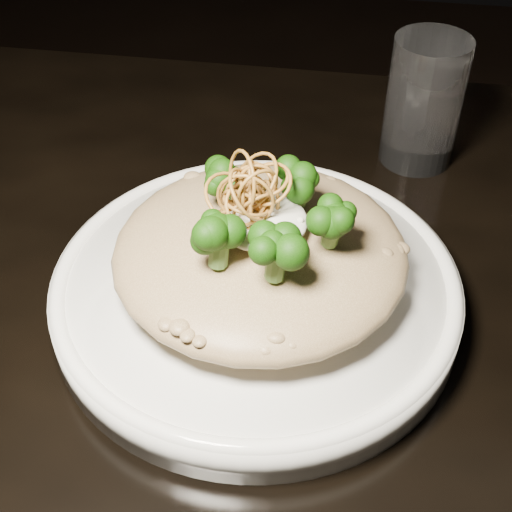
{
  "coord_description": "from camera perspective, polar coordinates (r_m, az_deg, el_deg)",
  "views": [
    {
      "loc": [
        -0.02,
        -0.4,
        1.16
      ],
      "look_at": [
        -0.08,
        -0.0,
        0.81
      ],
      "focal_mm": 50.0,
      "sensor_mm": 36.0,
      "label": 1
    }
  ],
  "objects": [
    {
      "name": "shallots",
      "position": [
        0.5,
        -0.36,
        6.07
      ],
      "size": [
        0.07,
        0.07,
        0.04
      ],
      "primitive_type": null,
      "color": "brown",
      "rests_on": "cheese"
    },
    {
      "name": "cheese",
      "position": [
        0.51,
        0.5,
        2.82
      ],
      "size": [
        0.07,
        0.07,
        0.02
      ],
      "primitive_type": "ellipsoid",
      "color": "silver",
      "rests_on": "risotto"
    },
    {
      "name": "plate",
      "position": [
        0.56,
        0.0,
        -2.92
      ],
      "size": [
        0.32,
        0.32,
        0.03
      ],
      "primitive_type": "cylinder",
      "color": "white",
      "rests_on": "table"
    },
    {
      "name": "broccoli",
      "position": [
        0.5,
        0.51,
        4.03
      ],
      "size": [
        0.13,
        0.13,
        0.05
      ],
      "primitive_type": null,
      "color": "black",
      "rests_on": "risotto"
    },
    {
      "name": "drinking_glass",
      "position": [
        0.72,
        13.28,
        11.89
      ],
      "size": [
        0.07,
        0.07,
        0.13
      ],
      "primitive_type": "cylinder",
      "rotation": [
        0.0,
        0.0,
        0.0
      ],
      "color": "silver",
      "rests_on": "table"
    },
    {
      "name": "risotto",
      "position": [
        0.54,
        0.33,
        0.35
      ],
      "size": [
        0.22,
        0.22,
        0.05
      ],
      "primitive_type": "ellipsoid",
      "color": "brown",
      "rests_on": "plate"
    },
    {
      "name": "table",
      "position": [
        0.64,
        7.62,
        -9.78
      ],
      "size": [
        1.1,
        0.8,
        0.75
      ],
      "color": "black",
      "rests_on": "ground"
    }
  ]
}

